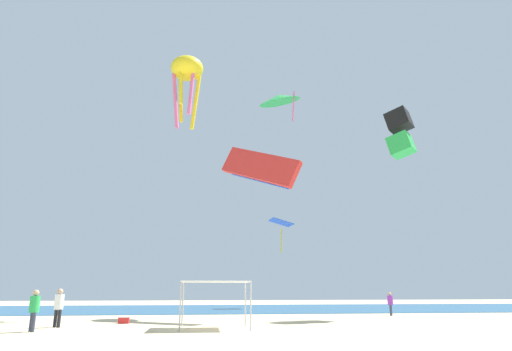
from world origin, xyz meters
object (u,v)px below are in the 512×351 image
object	(u,v)px
kite_delta_green	(279,99)
person_near_tent	(390,302)
kite_parafoil_red	(260,167)
kite_diamond_blue	(281,224)
person_leftmost	(34,307)
cooler_box	(124,320)
person_central	(59,304)
kite_box_black	(400,133)
canopy_tent	(216,283)
kite_octopus_yellow	(187,72)

from	to	relation	value
kite_delta_green	person_near_tent	bearing A→B (deg)	-145.50
kite_parafoil_red	kite_diamond_blue	xyz separation A→B (m)	(4.15, 15.14, -1.62)
person_leftmost	kite_delta_green	size ratio (longest dim) A/B	0.37
person_near_tent	cooler_box	size ratio (longest dim) A/B	2.78
person_central	kite_parafoil_red	size ratio (longest dim) A/B	0.36
kite_parafoil_red	cooler_box	bearing A→B (deg)	-115.24
person_leftmost	kite_delta_green	world-z (taller)	kite_delta_green
person_leftmost	kite_parafoil_red	xyz separation A→B (m)	(11.00, 7.02, 8.78)
kite_box_black	kite_diamond_blue	bearing A→B (deg)	64.48
kite_box_black	person_leftmost	bearing A→B (deg)	150.38
person_leftmost	cooler_box	size ratio (longest dim) A/B	3.12
person_leftmost	kite_box_black	world-z (taller)	kite_box_black
kite_box_black	kite_diamond_blue	world-z (taller)	kite_box_black
person_central	kite_parafoil_red	world-z (taller)	kite_parafoil_red
kite_box_black	person_near_tent	bearing A→B (deg)	68.36
canopy_tent	cooler_box	bearing A→B (deg)	142.09
kite_delta_green	kite_box_black	xyz separation A→B (m)	(8.33, -3.61, -3.95)
person_leftmost	kite_box_black	distance (m)	25.60
person_central	kite_octopus_yellow	size ratio (longest dim) A/B	0.31
person_central	kite_octopus_yellow	distance (m)	19.26
kite_delta_green	person_leftmost	bearing A→B (deg)	87.99
person_near_tent	kite_diamond_blue	world-z (taller)	kite_diamond_blue
person_central	canopy_tent	bearing A→B (deg)	29.58
kite_box_black	kite_parafoil_red	bearing A→B (deg)	133.40
cooler_box	kite_parafoil_red	size ratio (longest dim) A/B	0.11
canopy_tent	person_leftmost	bearing A→B (deg)	-175.92
person_leftmost	person_central	size ratio (longest dim) A/B	0.97
person_near_tent	cooler_box	bearing A→B (deg)	-45.17
person_leftmost	kite_parafoil_red	distance (m)	15.73
kite_delta_green	kite_octopus_yellow	size ratio (longest dim) A/B	0.81
person_central	kite_delta_green	world-z (taller)	kite_delta_green
person_near_tent	person_central	bearing A→B (deg)	-41.91
person_leftmost	kite_delta_green	xyz separation A→B (m)	(13.12, 11.00, 15.80)
person_central	cooler_box	bearing A→B (deg)	77.96
kite_diamond_blue	cooler_box	bearing A→B (deg)	-37.60
kite_delta_green	kite_parafoil_red	xyz separation A→B (m)	(-2.12, -3.98, -7.02)
person_near_tent	kite_octopus_yellow	xyz separation A→B (m)	(-14.85, 0.43, 17.11)
canopy_tent	person_leftmost	distance (m)	8.07
kite_delta_green	cooler_box	bearing A→B (deg)	82.00
kite_delta_green	kite_diamond_blue	xyz separation A→B (m)	(2.03, 11.15, -8.64)
canopy_tent	kite_diamond_blue	bearing A→B (deg)	71.63
cooler_box	kite_delta_green	distance (m)	20.53
person_leftmost	kite_diamond_blue	distance (m)	27.78
canopy_tent	person_near_tent	xyz separation A→B (m)	(12.53, 8.65, -1.14)
person_leftmost	cooler_box	distance (m)	5.43
kite_delta_green	kite_octopus_yellow	distance (m)	7.67
person_near_tent	canopy_tent	bearing A→B (deg)	-26.38
person_leftmost	person_central	bearing A→B (deg)	137.44
canopy_tent	person_leftmost	size ratio (longest dim) A/B	1.80
person_central	person_leftmost	bearing A→B (deg)	-57.00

